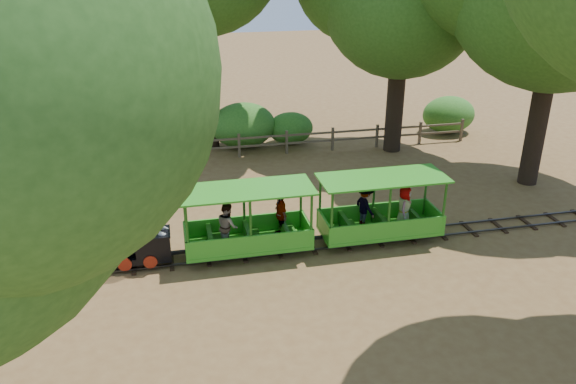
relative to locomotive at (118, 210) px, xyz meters
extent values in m
plane|color=olive|center=(5.23, -0.06, -1.68)|extent=(90.00, 90.00, 0.00)
cube|color=#3F3D3A|center=(5.23, -0.36, -1.61)|extent=(22.00, 0.05, 0.05)
cube|color=#3F3D3A|center=(5.23, 0.24, -1.61)|extent=(22.00, 0.05, 0.05)
cube|color=#382314|center=(5.23, -0.06, -1.66)|extent=(0.12, 1.00, 0.05)
cube|color=#382314|center=(0.23, -0.06, -1.66)|extent=(0.12, 1.00, 0.05)
cube|color=#382314|center=(10.23, -0.06, -1.66)|extent=(0.12, 1.00, 0.05)
cube|color=black|center=(0.13, -0.06, -1.40)|extent=(2.23, 0.71, 0.18)
cylinder|color=black|center=(-0.23, -0.06, -1.03)|extent=(1.42, 0.57, 0.57)
cylinder|color=black|center=(-0.79, -0.06, -0.52)|extent=(0.16, 0.16, 0.45)
sphere|color=#B5952B|center=(-0.18, -0.06, -0.72)|extent=(0.26, 0.26, 0.26)
cylinder|color=#B5952B|center=(-0.43, -0.06, -0.70)|extent=(0.10, 0.10, 0.10)
cube|color=black|center=(0.79, -0.06, -1.03)|extent=(0.91, 0.71, 0.56)
cube|color=black|center=(0.79, -0.06, -0.73)|extent=(0.96, 0.77, 0.04)
cone|color=black|center=(-1.09, -0.06, -1.42)|extent=(0.46, 0.65, 0.65)
cylinder|color=#B5952B|center=(-0.97, -0.06, -0.93)|extent=(0.10, 0.14, 0.14)
cylinder|color=maroon|center=(-0.63, -0.43, -1.40)|extent=(0.36, 0.06, 0.36)
cylinder|color=maroon|center=(-0.63, 0.30, -1.40)|extent=(0.36, 0.06, 0.36)
cylinder|color=maroon|center=(0.03, -0.43, -1.40)|extent=(0.36, 0.06, 0.36)
cylinder|color=maroon|center=(0.03, 0.30, -1.40)|extent=(0.36, 0.06, 0.36)
cylinder|color=maroon|center=(0.68, -0.43, -1.40)|extent=(0.36, 0.06, 0.36)
cylinder|color=maroon|center=(0.68, 0.30, -1.40)|extent=(0.36, 0.06, 0.36)
sphere|color=white|center=(-0.68, -0.01, 0.06)|extent=(0.91, 0.91, 0.91)
sphere|color=white|center=(-0.28, 0.04, 0.41)|extent=(1.22, 1.22, 1.22)
sphere|color=white|center=(0.43, 0.09, 0.72)|extent=(1.01, 1.01, 1.01)
imported|color=white|center=(1.08, -0.09, 0.19)|extent=(0.54, 0.72, 1.80)
cube|color=green|center=(3.37, -0.06, -1.36)|extent=(3.50, 1.34, 0.10)
cube|color=#1E5B15|center=(3.37, -0.06, -1.48)|extent=(3.15, 0.51, 0.14)
cube|color=green|center=(3.37, -0.69, -1.05)|extent=(3.50, 0.06, 0.51)
cube|color=green|center=(3.37, 0.56, -1.05)|extent=(3.50, 0.06, 0.51)
cube|color=green|center=(3.37, -0.06, 0.29)|extent=(3.66, 1.49, 0.05)
cylinder|color=#1E5B15|center=(1.71, -0.67, -0.53)|extent=(0.07, 0.07, 1.65)
cylinder|color=#1E5B15|center=(1.71, 0.54, -0.53)|extent=(0.07, 0.07, 1.65)
cylinder|color=#1E5B15|center=(5.04, -0.67, -0.53)|extent=(0.07, 0.07, 1.65)
cylinder|color=#1E5B15|center=(5.04, 0.54, -0.53)|extent=(0.07, 0.07, 1.65)
cube|color=#1E5B15|center=(2.32, -0.06, -1.10)|extent=(0.12, 1.13, 0.41)
cube|color=#1E5B15|center=(3.37, -0.06, -1.10)|extent=(0.12, 1.13, 0.41)
cube|color=#1E5B15|center=(4.42, -0.06, -1.10)|extent=(0.12, 1.13, 0.41)
cylinder|color=black|center=(2.25, -0.42, -1.44)|extent=(0.29, 0.06, 0.29)
cylinder|color=black|center=(2.25, 0.29, -1.44)|extent=(0.29, 0.06, 0.29)
cylinder|color=black|center=(4.49, -0.42, -1.44)|extent=(0.29, 0.06, 0.29)
cylinder|color=black|center=(4.49, 0.29, -1.44)|extent=(0.29, 0.06, 0.29)
imported|color=gray|center=(2.80, -0.27, -0.64)|extent=(0.64, 0.75, 1.34)
imported|color=gray|center=(4.36, 0.15, -0.64)|extent=(0.42, 0.81, 1.33)
cube|color=green|center=(7.29, -0.06, -1.36)|extent=(3.50, 1.34, 0.10)
cube|color=#1E5B15|center=(7.29, -0.06, -1.48)|extent=(3.15, 0.51, 0.14)
cube|color=green|center=(7.29, -0.69, -1.05)|extent=(3.50, 0.06, 0.51)
cube|color=green|center=(7.29, 0.56, -1.05)|extent=(3.50, 0.06, 0.51)
cube|color=green|center=(7.29, -0.06, 0.29)|extent=(3.66, 1.49, 0.05)
cylinder|color=#1E5B15|center=(5.62, -0.67, -0.53)|extent=(0.07, 0.07, 1.65)
cylinder|color=#1E5B15|center=(5.62, 0.54, -0.53)|extent=(0.07, 0.07, 1.65)
cylinder|color=#1E5B15|center=(8.96, -0.67, -0.53)|extent=(0.07, 0.07, 1.65)
cylinder|color=#1E5B15|center=(8.96, 0.54, -0.53)|extent=(0.07, 0.07, 1.65)
cube|color=#1E5B15|center=(6.24, -0.06, -1.10)|extent=(0.12, 1.13, 0.41)
cube|color=#1E5B15|center=(7.29, -0.06, -1.10)|extent=(0.12, 1.13, 0.41)
cube|color=#1E5B15|center=(8.34, -0.06, -1.10)|extent=(0.12, 1.13, 0.41)
cylinder|color=black|center=(6.17, -0.42, -1.44)|extent=(0.29, 0.06, 0.29)
cylinder|color=black|center=(6.17, 0.29, -1.44)|extent=(0.29, 0.06, 0.29)
cylinder|color=black|center=(8.41, -0.42, -1.44)|extent=(0.29, 0.06, 0.29)
cylinder|color=black|center=(8.41, 0.29, -1.44)|extent=(0.29, 0.06, 0.29)
imported|color=gray|center=(6.90, 0.22, -0.67)|extent=(0.68, 0.92, 1.27)
imported|color=gray|center=(7.96, -0.19, -0.65)|extent=(0.68, 0.76, 1.31)
cylinder|color=#2D2116|center=(-3.27, 5.94, 0.29)|extent=(0.70, 0.70, 3.96)
cylinder|color=#2D2116|center=(-3.27, 5.94, 3.40)|extent=(0.52, 0.53, 2.26)
cylinder|color=#2D2116|center=(3.23, 9.44, 0.51)|extent=(0.66, 0.66, 4.39)
cylinder|color=#2D2116|center=(3.23, 9.44, 3.96)|extent=(0.50, 0.50, 2.51)
cylinder|color=#2D2116|center=(10.73, 7.44, 0.02)|extent=(0.72, 0.72, 3.40)
cylinder|color=#2D2116|center=(10.73, 7.44, 2.69)|extent=(0.54, 0.54, 1.94)
cylinder|color=#2D2116|center=(14.23, 2.94, 0.25)|extent=(0.68, 0.68, 3.86)
cylinder|color=#2D2116|center=(14.23, 2.94, 3.28)|extent=(0.51, 0.51, 2.20)
cube|color=brown|center=(-3.77, 7.94, -1.18)|extent=(0.10, 0.10, 1.00)
cube|color=brown|center=(-1.77, 7.94, -1.18)|extent=(0.10, 0.10, 1.00)
cube|color=brown|center=(0.23, 7.94, -1.18)|extent=(0.10, 0.10, 1.00)
cube|color=brown|center=(2.23, 7.94, -1.18)|extent=(0.10, 0.10, 1.00)
cube|color=brown|center=(4.23, 7.94, -1.18)|extent=(0.10, 0.10, 1.00)
cube|color=brown|center=(6.23, 7.94, -1.18)|extent=(0.10, 0.10, 1.00)
cube|color=brown|center=(8.23, 7.94, -1.18)|extent=(0.10, 0.10, 1.00)
cube|color=brown|center=(10.23, 7.94, -1.18)|extent=(0.10, 0.10, 1.00)
cube|color=brown|center=(12.23, 7.94, -1.18)|extent=(0.10, 0.10, 1.00)
cube|color=brown|center=(14.23, 7.94, -1.18)|extent=(0.10, 0.10, 1.00)
cube|color=brown|center=(5.23, 7.94, -0.88)|extent=(18.00, 0.06, 0.08)
cube|color=brown|center=(5.23, 7.94, -1.23)|extent=(18.00, 0.06, 0.08)
ellipsoid|color=#2D6B1E|center=(-3.06, 9.24, -0.94)|extent=(2.14, 1.65, 1.48)
ellipsoid|color=#2D6B1E|center=(4.60, 9.24, -0.72)|extent=(2.79, 2.15, 1.93)
ellipsoid|color=#2D6B1E|center=(6.68, 9.24, -0.99)|extent=(2.01, 1.55, 1.39)
ellipsoid|color=#2D6B1E|center=(14.22, 9.24, -0.83)|extent=(2.46, 1.90, 1.71)
camera|label=1|loc=(1.48, -13.86, 6.29)|focal=35.00mm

